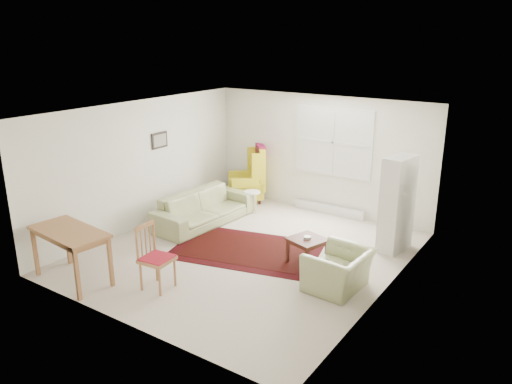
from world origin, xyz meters
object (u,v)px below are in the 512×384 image
Objects in this scene: armchair at (339,266)px; desk at (72,256)px; sofa at (204,202)px; coffee_table at (307,251)px; desk_chair at (157,258)px; stool at (252,202)px; cabinet at (397,204)px; wingback_chair at (246,174)px.

armchair is 4.10m from desk.
sofa reaches higher than coffee_table.
desk_chair is at bearing 23.65° from desk.
stool reaches higher than coffee_table.
sofa is 4.72× the size of stool.
coffee_table is 0.32× the size of cabinet.
stool is 3.69m from desk_chair.
desk reaches higher than stool.
wingback_chair is 3.84m from cabinet.
desk_chair is (-2.48, -3.40, -0.35)m from cabinet.
armchair is 2.00× the size of stool.
coffee_table is 1.16× the size of stool.
coffee_table is (-0.81, 0.52, -0.14)m from armchair.
desk is at bearing -56.53° from armchair.
desk_chair is (1.29, -4.14, -0.15)m from wingback_chair.
desk_chair is at bearing -125.55° from coffee_table.
stool is at bearing 82.68° from desk.
coffee_table is 2.51m from desk_chair.
stool is (-2.19, 1.57, 0.01)m from coffee_table.
desk_chair is (-1.45, -2.03, 0.28)m from coffee_table.
cabinet is 5.47m from desk.
sofa is 3.58m from armchair.
desk_chair is at bearing -53.14° from armchair.
armchair is at bearing -34.84° from stool.
armchair is 0.72× the size of wingback_chair.
sofa is 1.30× the size of cabinet.
armchair is 0.71× the size of desk.
cabinet is at bearing -3.55° from stool.
desk is 1.32× the size of desk_chair.
sofa is 2.21× the size of desk_chair.
sofa is 2.35× the size of armchair.
coffee_table is at bearing -119.40° from armchair.
cabinet is (3.76, -0.74, 0.20)m from wingback_chair.
cabinet reaches higher than desk.
sofa is at bearing 169.79° from coffee_table.
sofa is at bearing -111.52° from stool.
sofa is at bearing -39.05° from wingback_chair.
cabinet is (3.22, -0.20, 0.62)m from stool.
coffee_table is (2.63, -0.47, -0.23)m from sofa.
sofa is 3.78m from cabinet.
desk_chair is at bearing -117.03° from cabinet.
desk_chair is at bearing -78.36° from stool.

